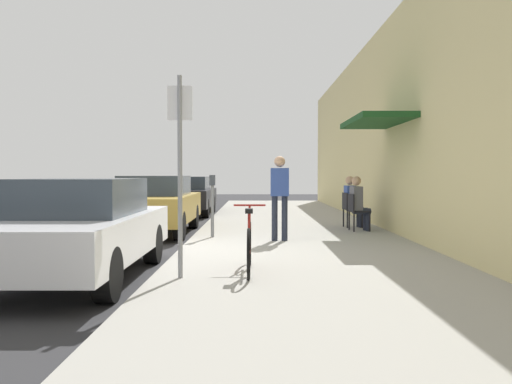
% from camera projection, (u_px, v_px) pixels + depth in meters
% --- Properties ---
extents(ground_plane, '(60.00, 60.00, 0.00)m').
position_uv_depth(ground_plane, '(176.00, 257.00, 9.66)').
color(ground_plane, '#2D2D30').
extents(sidewalk_slab, '(4.50, 32.00, 0.12)m').
position_uv_depth(sidewalk_slab, '(294.00, 240.00, 11.67)').
color(sidewalk_slab, '#9E9B93').
rests_on(sidewalk_slab, ground_plane).
extents(building_facade, '(1.40, 32.00, 5.15)m').
position_uv_depth(building_facade, '(407.00, 122.00, 11.60)').
color(building_facade, beige).
rests_on(building_facade, ground_plane).
extents(parked_car_0, '(1.80, 4.40, 1.40)m').
position_uv_depth(parked_car_0, '(75.00, 227.00, 7.55)').
color(parked_car_0, silver).
rests_on(parked_car_0, ground_plane).
extents(parked_car_1, '(1.80, 4.40, 1.42)m').
position_uv_depth(parked_car_1, '(152.00, 204.00, 13.36)').
color(parked_car_1, '#A58433').
rests_on(parked_car_1, ground_plane).
extents(parked_car_2, '(1.80, 4.40, 1.37)m').
position_uv_depth(parked_car_2, '(184.00, 195.00, 19.56)').
color(parked_car_2, black).
rests_on(parked_car_2, ground_plane).
extents(parking_meter, '(0.12, 0.10, 1.32)m').
position_uv_depth(parking_meter, '(210.00, 201.00, 11.58)').
color(parking_meter, slate).
rests_on(parking_meter, sidewalk_slab).
extents(street_sign, '(0.32, 0.06, 2.60)m').
position_uv_depth(street_sign, '(177.00, 160.00, 7.00)').
color(street_sign, gray).
rests_on(street_sign, sidewalk_slab).
extents(bicycle_0, '(0.46, 1.71, 0.90)m').
position_uv_depth(bicycle_0, '(247.00, 246.00, 7.42)').
color(bicycle_0, black).
rests_on(bicycle_0, sidewalk_slab).
extents(cafe_chair_0, '(0.49, 0.49, 0.87)m').
position_uv_depth(cafe_chair_0, '(354.00, 210.00, 12.87)').
color(cafe_chair_0, black).
rests_on(cafe_chair_0, sidewalk_slab).
extents(seated_patron_0, '(0.46, 0.40, 1.29)m').
position_uv_depth(seated_patron_0, '(356.00, 201.00, 12.87)').
color(seated_patron_0, '#232838').
rests_on(seated_patron_0, sidewalk_slab).
extents(cafe_chair_1, '(0.48, 0.48, 0.87)m').
position_uv_depth(cafe_chair_1, '(347.00, 207.00, 13.75)').
color(cafe_chair_1, black).
rests_on(cafe_chair_1, sidewalk_slab).
extents(seated_patron_1, '(0.45, 0.39, 1.29)m').
position_uv_depth(seated_patron_1, '(349.00, 200.00, 13.75)').
color(seated_patron_1, '#232838').
rests_on(seated_patron_1, sidewalk_slab).
extents(pedestrian_standing, '(0.36, 0.22, 1.70)m').
position_uv_depth(pedestrian_standing, '(277.00, 191.00, 10.94)').
color(pedestrian_standing, '#232838').
rests_on(pedestrian_standing, sidewalk_slab).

